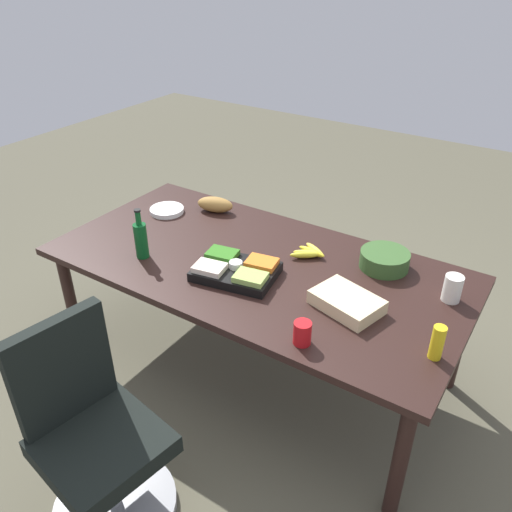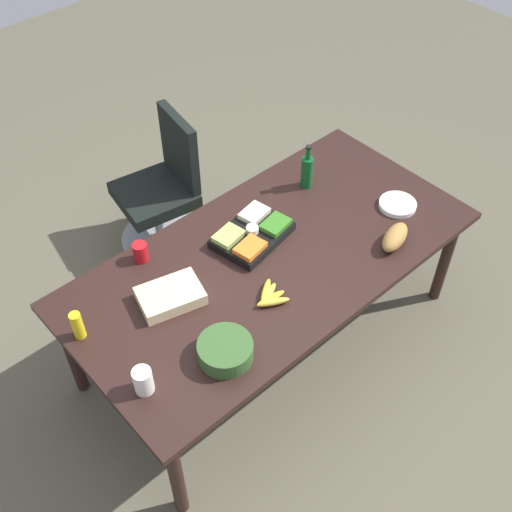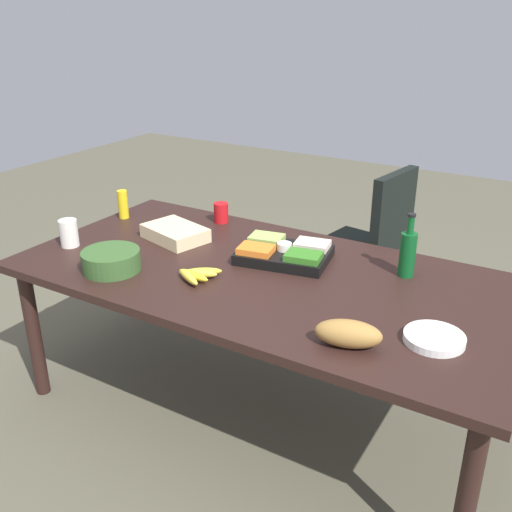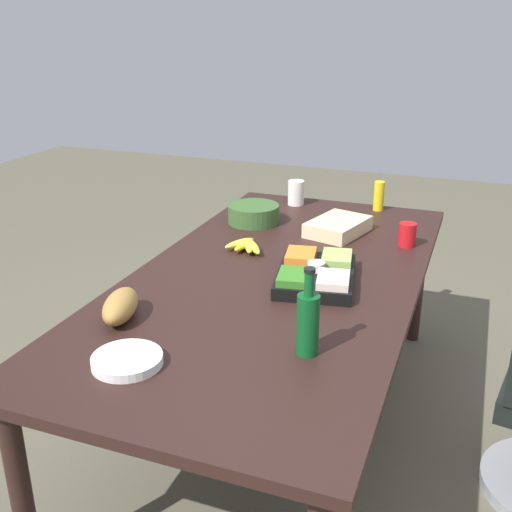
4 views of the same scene
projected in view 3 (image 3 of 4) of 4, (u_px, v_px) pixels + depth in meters
name	position (u px, v px, depth m)	size (l,w,h in m)	color
ground_plane	(263.00, 407.00, 2.94)	(10.00, 10.00, 0.00)	brown
conference_table	(264.00, 285.00, 2.67)	(2.29, 1.14, 0.75)	black
office_chair	(365.00, 261.00, 3.67)	(0.56, 0.56, 0.98)	gray
salad_bowl	(111.00, 261.00, 2.65)	(0.26, 0.26, 0.09)	#355A29
mayo_jar	(69.00, 233.00, 2.90)	(0.09, 0.09, 0.14)	white
veggie_tray	(284.00, 253.00, 2.76)	(0.47, 0.37, 0.09)	black
paper_plate_stack	(434.00, 338.00, 2.09)	(0.22, 0.22, 0.03)	white
mustard_bottle	(123.00, 204.00, 3.29)	(0.06, 0.06, 0.16)	yellow
sheet_cake	(175.00, 233.00, 3.00)	(0.32, 0.22, 0.07)	beige
bread_loaf	(348.00, 334.00, 2.05)	(0.24, 0.11, 0.10)	#A57839
wine_bottle	(408.00, 252.00, 2.57)	(0.07, 0.07, 0.29)	#0E5020
red_solo_cup	(221.00, 213.00, 3.23)	(0.08, 0.08, 0.11)	red
banana_bunch	(196.00, 274.00, 2.56)	(0.18, 0.20, 0.04)	yellow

